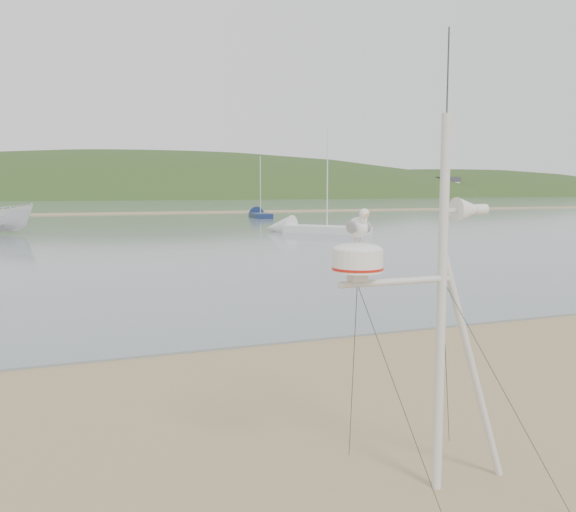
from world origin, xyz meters
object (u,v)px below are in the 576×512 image
object	(u,v)px
sailboat_white_near	(300,229)
sailboat_dark_mid	(4,219)
mast_rig	(437,385)
sailboat_blue_far	(258,215)

from	to	relation	value
sailboat_white_near	sailboat_dark_mid	size ratio (longest dim) A/B	1.31
mast_rig	sailboat_white_near	size ratio (longest dim) A/B	0.59
mast_rig	sailboat_dark_mid	distance (m)	57.66
mast_rig	sailboat_blue_far	distance (m)	60.13
sailboat_white_near	sailboat_dark_mid	world-z (taller)	sailboat_white_near
sailboat_white_near	sailboat_blue_far	bearing A→B (deg)	78.34
mast_rig	sailboat_white_near	world-z (taller)	sailboat_white_near
sailboat_white_near	sailboat_dark_mid	xyz separation A→B (m)	(-19.97, 23.23, 0.00)
mast_rig	sailboat_blue_far	world-z (taller)	sailboat_blue_far
sailboat_white_near	sailboat_blue_far	world-z (taller)	sailboat_white_near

